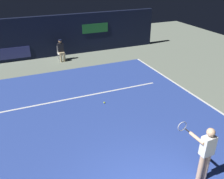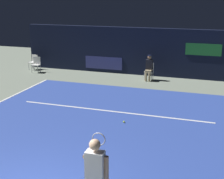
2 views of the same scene
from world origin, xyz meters
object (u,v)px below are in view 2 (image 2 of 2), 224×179
(tennis_player, at_px, (96,174))
(line_judge_on_chair, at_px, (149,67))
(tennis_ball, at_px, (124,122))
(courtside_chair_far, at_px, (34,61))
(courtside_chair_near, at_px, (36,64))

(tennis_player, distance_m, line_judge_on_chair, 11.18)
(line_judge_on_chair, distance_m, tennis_ball, 6.15)
(courtside_chair_far, height_order, tennis_ball, courtside_chair_far)
(tennis_player, height_order, tennis_ball, tennis_player)
(line_judge_on_chair, bearing_deg, courtside_chair_far, 177.06)
(tennis_player, bearing_deg, courtside_chair_far, 126.20)
(tennis_player, distance_m, courtside_chair_near, 13.42)
(tennis_player, bearing_deg, line_judge_on_chair, 96.83)
(line_judge_on_chair, height_order, tennis_ball, line_judge_on_chair)
(courtside_chair_near, relative_size, courtside_chair_far, 1.00)
(courtside_chair_far, bearing_deg, tennis_player, -53.80)
(tennis_player, bearing_deg, tennis_ball, 100.07)
(courtside_chair_near, height_order, courtside_chair_far, same)
(line_judge_on_chair, bearing_deg, courtside_chair_near, -177.99)
(line_judge_on_chair, relative_size, tennis_ball, 19.41)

